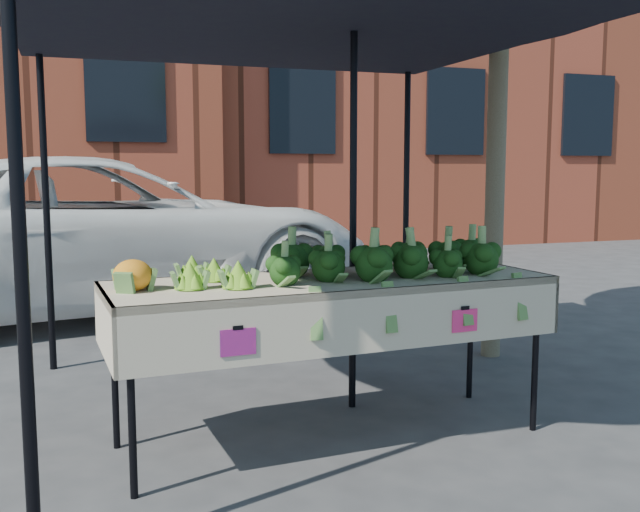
{
  "coord_description": "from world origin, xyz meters",
  "views": [
    {
      "loc": [
        -1.34,
        -3.57,
        1.49
      ],
      "look_at": [
        -0.03,
        0.23,
        1.0
      ],
      "focal_mm": 40.33,
      "sensor_mm": 36.0,
      "label": 1
    }
  ],
  "objects_px": {
    "canopy": "(294,189)",
    "vehicle": "(94,29)",
    "table": "(332,360)",
    "street_tree": "(498,81)"
  },
  "relations": [
    {
      "from": "vehicle",
      "to": "table",
      "type": "bearing_deg",
      "value": -176.94
    },
    {
      "from": "canopy",
      "to": "vehicle",
      "type": "xyz_separation_m",
      "value": [
        -0.99,
        3.72,
        1.54
      ]
    },
    {
      "from": "table",
      "to": "vehicle",
      "type": "bearing_deg",
      "value": 103.57
    },
    {
      "from": "canopy",
      "to": "vehicle",
      "type": "relative_size",
      "value": 0.54
    },
    {
      "from": "vehicle",
      "to": "street_tree",
      "type": "height_order",
      "value": "vehicle"
    },
    {
      "from": "table",
      "to": "street_tree",
      "type": "xyz_separation_m",
      "value": [
        1.82,
        1.27,
        1.71
      ]
    },
    {
      "from": "table",
      "to": "canopy",
      "type": "relative_size",
      "value": 0.77
    },
    {
      "from": "canopy",
      "to": "vehicle",
      "type": "bearing_deg",
      "value": 104.86
    },
    {
      "from": "table",
      "to": "street_tree",
      "type": "distance_m",
      "value": 2.8
    },
    {
      "from": "vehicle",
      "to": "street_tree",
      "type": "relative_size",
      "value": 1.35
    }
  ]
}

